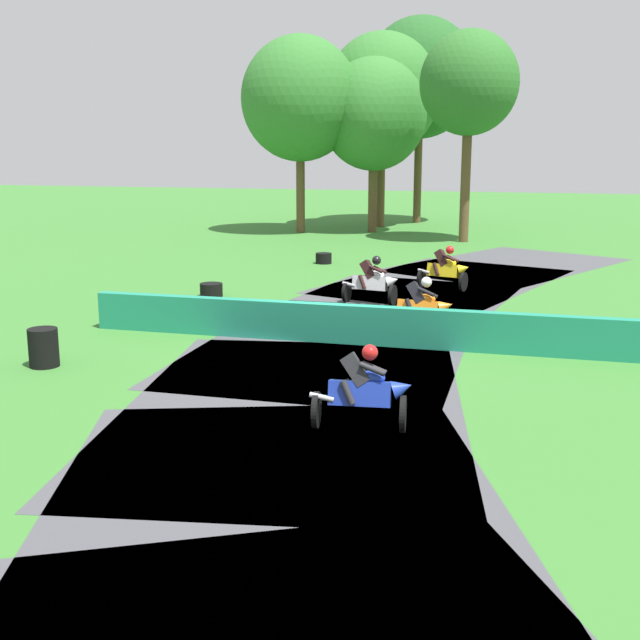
# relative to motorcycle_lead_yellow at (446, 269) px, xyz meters

# --- Properties ---
(ground_plane) EXTENTS (120.00, 120.00, 0.00)m
(ground_plane) POSITION_rel_motorcycle_lead_yellow_xyz_m (-1.73, -7.64, -0.65)
(ground_plane) COLOR #38752D
(track_asphalt) EXTENTS (11.52, 37.82, 0.01)m
(track_asphalt) POSITION_rel_motorcycle_lead_yellow_xyz_m (-0.24, -7.66, -0.65)
(track_asphalt) COLOR #47474C
(track_asphalt) RESTS_ON ground
(safety_barrier) EXTENTS (23.72, 0.60, 0.90)m
(safety_barrier) POSITION_rel_motorcycle_lead_yellow_xyz_m (4.08, -7.71, -0.20)
(safety_barrier) COLOR #1E8466
(safety_barrier) RESTS_ON ground
(motorcycle_lead_yellow) EXTENTS (1.72, 1.10, 1.43)m
(motorcycle_lead_yellow) POSITION_rel_motorcycle_lead_yellow_xyz_m (0.00, 0.00, 0.00)
(motorcycle_lead_yellow) COLOR black
(motorcycle_lead_yellow) RESTS_ON ground
(motorcycle_chase_white) EXTENTS (1.71, 0.93, 1.43)m
(motorcycle_chase_white) POSITION_rel_motorcycle_lead_yellow_xyz_m (-1.79, -2.88, 0.01)
(motorcycle_chase_white) COLOR black
(motorcycle_chase_white) RESTS_ON ground
(motorcycle_trailing_orange) EXTENTS (1.71, 0.92, 1.43)m
(motorcycle_trailing_orange) POSITION_rel_motorcycle_lead_yellow_xyz_m (0.02, -6.11, -0.01)
(motorcycle_trailing_orange) COLOR black
(motorcycle_trailing_orange) RESTS_ON ground
(motorcycle_fourth_blue) EXTENTS (1.68, 0.86, 1.43)m
(motorcycle_fourth_blue) POSITION_rel_motorcycle_lead_yellow_xyz_m (-0.00, -13.13, -0.00)
(motorcycle_fourth_blue) COLOR black
(motorcycle_fourth_blue) RESTS_ON ground
(tire_stack_near) EXTENTS (0.61, 0.61, 0.40)m
(tire_stack_near) POSITION_rel_motorcycle_lead_yellow_xyz_m (-5.06, 4.41, -0.45)
(tire_stack_near) COLOR black
(tire_stack_near) RESTS_ON ground
(tire_stack_mid_a) EXTENTS (0.68, 0.68, 0.40)m
(tire_stack_mid_a) POSITION_rel_motorcycle_lead_yellow_xyz_m (-6.69, -3.00, -0.45)
(tire_stack_mid_a) COLOR black
(tire_stack_mid_a) RESTS_ON ground
(tire_stack_mid_b) EXTENTS (0.61, 0.61, 0.80)m
(tire_stack_mid_b) POSITION_rel_motorcycle_lead_yellow_xyz_m (-7.13, -11.13, -0.25)
(tire_stack_mid_b) COLOR black
(tire_stack_mid_b) RESTS_ON ground
(tree_far_left) EXTENTS (5.33, 5.33, 8.71)m
(tree_far_left) POSITION_rel_motorcycle_lead_yellow_xyz_m (-5.33, 15.86, 5.24)
(tree_far_left) COLOR brown
(tree_far_left) RESTS_ON ground
(tree_far_right) EXTENTS (6.07, 6.07, 10.25)m
(tree_far_right) POSITION_rel_motorcycle_lead_yellow_xyz_m (-5.40, 18.63, 6.40)
(tree_far_right) COLOR brown
(tree_far_right) RESTS_ON ground
(tree_mid_rise) EXTENTS (4.43, 4.43, 9.46)m
(tree_mid_rise) POSITION_rel_motorcycle_lead_yellow_xyz_m (-0.43, 12.75, 6.43)
(tree_mid_rise) COLOR brown
(tree_mid_rise) RESTS_ON ground
(tree_behind_barrier) EXTENTS (6.32, 6.32, 11.36)m
(tree_behind_barrier) POSITION_rel_motorcycle_lead_yellow_xyz_m (-3.77, 21.42, 7.37)
(tree_behind_barrier) COLOR brown
(tree_behind_barrier) RESTS_ON ground
(tree_distant) EXTENTS (5.87, 5.87, 9.74)m
(tree_distant) POSITION_rel_motorcycle_lead_yellow_xyz_m (-8.85, 14.73, 5.99)
(tree_distant) COLOR brown
(tree_distant) RESTS_ON ground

